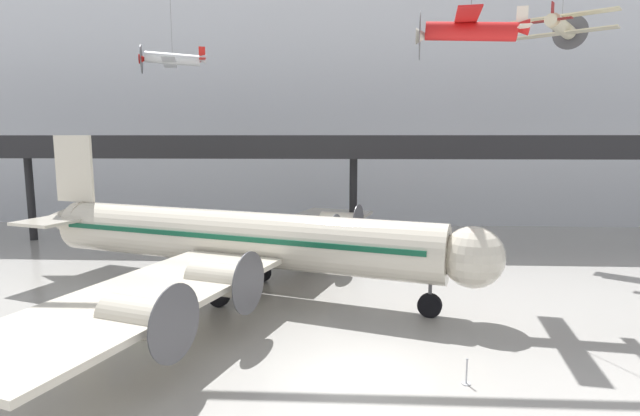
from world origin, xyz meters
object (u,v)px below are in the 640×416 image
(stanchion_barrier, at_px, (466,376))
(suspended_plane_silver_racer, at_px, (172,59))
(airliner_silver_main, at_px, (235,239))
(suspended_plane_cream_biplane, at_px, (562,26))
(suspended_plane_red_highwing, at_px, (470,30))

(stanchion_barrier, bearing_deg, suspended_plane_silver_racer, 129.36)
(airliner_silver_main, bearing_deg, suspended_plane_cream_biplane, 45.23)
(airliner_silver_main, relative_size, suspended_plane_red_highwing, 3.92)
(airliner_silver_main, distance_m, stanchion_barrier, 16.37)
(airliner_silver_main, relative_size, suspended_plane_silver_racer, 4.19)
(suspended_plane_cream_biplane, xyz_separation_m, suspended_plane_red_highwing, (-9.81, -11.26, -2.51))
(airliner_silver_main, height_order, suspended_plane_red_highwing, suspended_plane_red_highwing)
(airliner_silver_main, xyz_separation_m, suspended_plane_red_highwing, (14.05, 0.95, 12.43))
(suspended_plane_red_highwing, bearing_deg, suspended_plane_silver_racer, -18.58)
(suspended_plane_cream_biplane, height_order, suspended_plane_silver_racer, suspended_plane_cream_biplane)
(airliner_silver_main, bearing_deg, suspended_plane_red_highwing, 22.00)
(suspended_plane_cream_biplane, distance_m, suspended_plane_silver_racer, 31.67)
(airliner_silver_main, height_order, suspended_plane_cream_biplane, suspended_plane_cream_biplane)
(suspended_plane_cream_biplane, relative_size, suspended_plane_red_highwing, 0.78)
(airliner_silver_main, distance_m, suspended_plane_red_highwing, 18.78)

